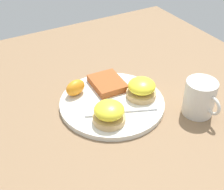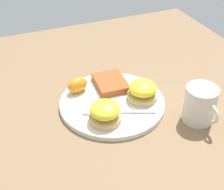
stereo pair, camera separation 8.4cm
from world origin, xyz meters
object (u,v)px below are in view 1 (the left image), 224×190
Objects in this scene: fork at (116,111)px; cup at (200,98)px; sandwich_benedict_right at (142,89)px; hashbrown_patty at (107,83)px; sandwich_benedict_left at (109,113)px; orange_wedge at (75,88)px.

cup is at bearing 64.94° from fork.
fork is at bearing -115.06° from cup.
sandwich_benedict_right is 0.11m from hashbrown_patty.
sandwich_benedict_left is 0.15m from orange_wedge.
orange_wedge is (-0.15, -0.03, -0.00)m from sandwich_benedict_left.
fork is at bearing 122.65° from sandwich_benedict_left.
cup is at bearing 49.64° from orange_wedge.
hashbrown_patty is (-0.09, -0.06, -0.02)m from sandwich_benedict_right.
fork is at bearing -17.85° from hashbrown_patty.
hashbrown_patty reaches higher than fork.
sandwich_benedict_right reaches higher than orange_wedge.
fork is at bearing 25.21° from orange_wedge.
sandwich_benedict_left is 0.78× the size of hashbrown_patty.
hashbrown_patty is 0.58× the size of fork.
orange_wedge is 0.34m from cup.
orange_wedge is 0.54× the size of cup.
sandwich_benedict_right is 0.45× the size of fork.
sandwich_benedict_left is 0.15m from hashbrown_patty.
orange_wedge is at bearing -169.89° from sandwich_benedict_left.
sandwich_benedict_left is 0.05m from fork.
hashbrown_patty is at bearing 84.48° from orange_wedge.
sandwich_benedict_left and sandwich_benedict_right have the same top height.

